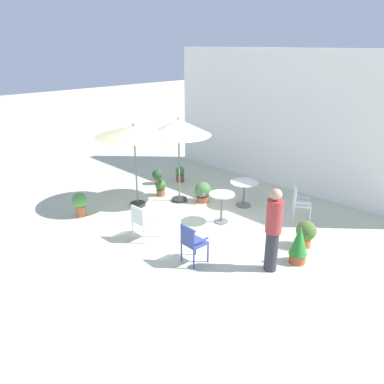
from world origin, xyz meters
name	(u,v)px	position (x,y,z in m)	size (l,w,h in m)	color
ground_plane	(192,222)	(0.00, 0.00, 0.00)	(60.00, 60.00, 0.00)	beige
villa_facade	(286,121)	(0.00, 4.04, 2.10)	(8.82, 0.30, 4.20)	white
patio_umbrella_0	(134,132)	(-1.87, -0.34, 2.12)	(2.07, 2.07, 2.36)	#2D2D2D
patio_umbrella_1	(179,128)	(-1.30, 0.75, 2.15)	(1.81, 1.81, 2.46)	#2D2D2D
cafe_table_0	(222,203)	(0.50, 0.56, 0.54)	(0.65, 0.65, 0.78)	white
cafe_table_1	(244,189)	(0.23, 1.81, 0.50)	(0.79, 0.79, 0.72)	white
patio_chair_0	(143,219)	(-0.19, -1.43, 0.50)	(0.46, 0.49, 0.85)	white
patio_chair_1	(299,201)	(1.78, 2.14, 0.51)	(0.61, 0.61, 0.90)	white
patio_chair_2	(192,241)	(1.38, -1.35, 0.52)	(0.45, 0.45, 0.88)	#364496
potted_plant_0	(157,176)	(-2.87, 1.20, 0.28)	(0.33, 0.33, 0.49)	#CC6546
potted_plant_1	(80,203)	(-2.37, -1.85, 0.38)	(0.41, 0.41, 0.65)	#C4643F
potted_plant_2	(161,187)	(-2.01, 0.62, 0.27)	(0.33, 0.33, 0.50)	brown
potted_plant_3	(299,244)	(2.92, 0.25, 0.45)	(0.39, 0.39, 0.86)	#AA522E
potted_plant_4	(203,191)	(-0.78, 1.19, 0.32)	(0.47, 0.47, 0.61)	#A24F3A
potted_plant_5	(306,232)	(2.68, 0.97, 0.36)	(0.46, 0.46, 0.63)	#D06A3A
potted_plant_6	(180,174)	(-2.52, 1.89, 0.27)	(0.30, 0.30, 0.51)	brown
standing_person	(273,229)	(2.67, -0.38, 0.92)	(0.40, 0.40, 1.77)	#33333D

